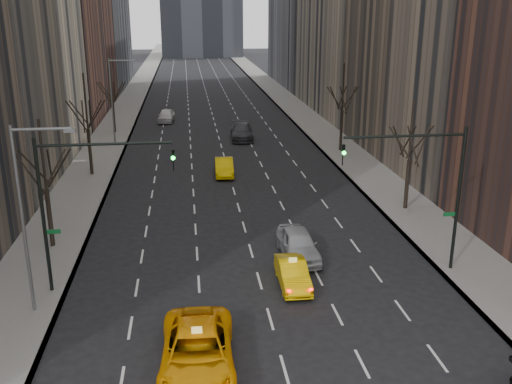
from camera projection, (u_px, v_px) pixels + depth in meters
name	position (u px, v px, depth m)	size (l,w,h in m)	color
sidewalk_left	(127.00, 108.00, 84.05)	(4.50, 320.00, 0.15)	slate
sidewalk_right	(290.00, 104.00, 86.90)	(4.50, 320.00, 0.15)	slate
tree_lw_b	(46.00, 190.00, 33.83)	(3.36, 3.50, 7.82)	black
tree_lw_c	(88.00, 130.00, 48.85)	(3.36, 3.50, 8.74)	black
tree_lw_d	(113.00, 103.00, 66.00)	(3.36, 3.50, 7.36)	black
tree_rw_b	(409.00, 160.00, 40.41)	(3.36, 3.50, 7.82)	black
tree_rw_c	(342.00, 112.00, 57.31)	(3.36, 3.50, 8.74)	black
traffic_mast_left	(76.00, 190.00, 27.96)	(6.69, 0.39, 8.00)	black
traffic_mast_right	(430.00, 177.00, 30.08)	(6.69, 0.39, 8.00)	black
streetlight_near	(28.00, 202.00, 25.83)	(2.83, 0.22, 9.00)	slate
streetlight_far	(115.00, 94.00, 58.90)	(2.83, 0.22, 9.00)	slate
taxi_suv	(197.00, 352.00, 22.77)	(2.95, 6.39, 1.78)	#FFA505
taxi_sedan	(293.00, 274.00, 29.98)	(1.44, 4.12, 1.36)	#FFC705
silver_sedan_ahead	(298.00, 244.00, 33.36)	(1.99, 4.96, 1.69)	#ABADB3
far_taxi	(224.00, 167.00, 50.02)	(1.55, 4.45, 1.47)	yellow
far_suv_grey	(242.00, 131.00, 63.82)	(2.43, 5.98, 1.74)	#323237
far_car_white	(166.00, 116.00, 73.61)	(1.92, 4.77, 1.62)	silver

